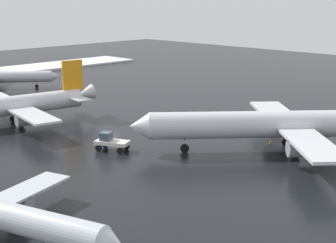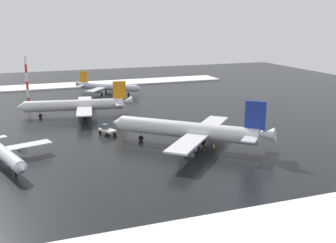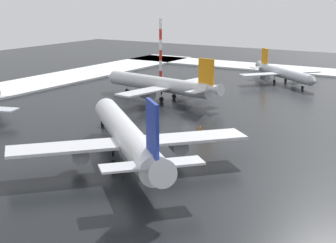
% 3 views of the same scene
% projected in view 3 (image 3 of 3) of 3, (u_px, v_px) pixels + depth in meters
% --- Properties ---
extents(ground_plane, '(240.00, 240.00, 0.00)m').
position_uv_depth(ground_plane, '(189.00, 117.00, 96.22)').
color(ground_plane, black).
extents(snow_bank_far, '(152.00, 16.00, 0.51)m').
position_uv_depth(snow_bank_far, '(5.00, 89.00, 121.64)').
color(snow_bank_far, white).
rests_on(snow_bank_far, ground_plane).
extents(snow_bank_left, '(14.00, 116.00, 0.51)m').
position_uv_depth(snow_bank_left, '(301.00, 70.00, 151.44)').
color(snow_bank_left, white).
rests_on(snow_bank_left, ground_plane).
extents(airplane_foreground_jet, '(29.22, 30.85, 11.36)m').
position_uv_depth(airplane_foreground_jet, '(127.00, 136.00, 69.56)').
color(airplane_foreground_jet, silver).
rests_on(airplane_foreground_jet, ground_plane).
extents(airplane_far_rear, '(27.62, 33.07, 9.85)m').
position_uv_depth(airplane_far_rear, '(161.00, 84.00, 111.21)').
color(airplane_far_rear, silver).
rests_on(airplane_far_rear, ground_plane).
extents(airplane_distant_tail, '(20.23, 22.32, 7.97)m').
position_uv_depth(airplane_distant_tail, '(284.00, 73.00, 130.39)').
color(airplane_distant_tail, silver).
rests_on(airplane_distant_tail, ground_plane).
extents(pushback_tug, '(5.10, 3.94, 2.50)m').
position_uv_depth(pushback_tug, '(110.00, 116.00, 91.25)').
color(pushback_tug, silver).
rests_on(pushback_tug, ground_plane).
extents(ground_crew_beside_wing, '(0.36, 0.36, 1.71)m').
position_uv_depth(ground_crew_beside_wing, '(200.00, 130.00, 83.03)').
color(ground_crew_beside_wing, black).
rests_on(ground_crew_beside_wing, ground_plane).
extents(ground_crew_near_tug, '(0.36, 0.36, 1.71)m').
position_uv_depth(ground_crew_near_tug, '(122.00, 170.00, 64.26)').
color(ground_crew_near_tug, black).
rests_on(ground_crew_near_tug, ground_plane).
extents(antenna_mast, '(0.70, 0.70, 16.15)m').
position_uv_depth(antenna_mast, '(161.00, 50.00, 132.98)').
color(antenna_mast, red).
rests_on(antenna_mast, ground_plane).
extents(traffic_cone_near_nose, '(0.36, 0.36, 0.55)m').
position_uv_depth(traffic_cone_near_nose, '(153.00, 159.00, 71.00)').
color(traffic_cone_near_nose, orange).
rests_on(traffic_cone_near_nose, ground_plane).
extents(traffic_cone_mid_line, '(0.36, 0.36, 0.55)m').
position_uv_depth(traffic_cone_mid_line, '(120.00, 170.00, 66.34)').
color(traffic_cone_mid_line, orange).
rests_on(traffic_cone_mid_line, ground_plane).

